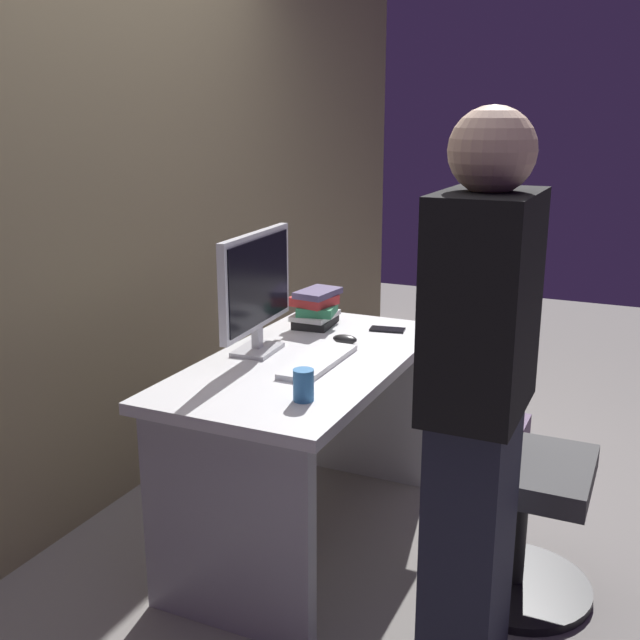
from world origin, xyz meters
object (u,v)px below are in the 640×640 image
book_stack (316,309)px  cell_phone (387,329)px  handbag (508,450)px  cup_near_keyboard (303,385)px  mouse (345,339)px  desk (308,417)px  office_chair (507,475)px  keyboard (319,361)px  monitor (257,286)px  person_at_desk (477,412)px

book_stack → cell_phone: book_stack is taller
cell_phone → handbag: bearing=-62.0°
cup_near_keyboard → book_stack: 0.87m
mouse → desk: bearing=166.1°
office_chair → keyboard: 0.76m
office_chair → monitor: size_ratio=1.74×
mouse → handbag: 1.03m
desk → keyboard: 0.26m
desk → cup_near_keyboard: (-0.40, -0.18, 0.29)m
handbag → cup_near_keyboard: bearing=160.5°
handbag → monitor: bearing=136.1°
desk → mouse: 0.34m
cup_near_keyboard → cell_phone: bearing=2.0°
desk → monitor: 0.53m
book_stack → cup_near_keyboard: bearing=-157.6°
person_at_desk → desk: bearing=55.9°
mouse → book_stack: book_stack is taller
handbag → person_at_desk: bearing=-174.2°
desk → cell_phone: cell_phone is taller
monitor → cell_phone: size_ratio=3.76×
cup_near_keyboard → handbag: bearing=-19.5°
office_chair → handbag: (0.84, 0.14, -0.29)m
mouse → cup_near_keyboard: 0.64m
keyboard → book_stack: (0.46, 0.22, 0.07)m
person_at_desk → mouse: person_at_desk is taller
office_chair → person_at_desk: 0.65m
monitor → mouse: monitor is taller
desk → handbag: bearing=-36.4°
cup_near_keyboard → monitor: bearing=44.5°
handbag → office_chair: bearing=-170.3°
person_at_desk → handbag: size_ratio=4.34×
cup_near_keyboard → handbag: cup_near_keyboard is taller
monitor → cup_near_keyboard: (-0.38, -0.38, -0.21)m
desk → office_chair: size_ratio=1.41×
monitor → book_stack: monitor is taller
office_chair → book_stack: 1.08m
person_at_desk → mouse: 1.01m
office_chair → monitor: bearing=90.3°
monitor → mouse: (0.24, -0.26, -0.24)m
cup_near_keyboard → mouse: bearing=11.0°
office_chair → keyboard: bearing=93.5°
office_chair → mouse: 0.81m
office_chair → person_at_desk: (-0.50, 0.01, 0.41)m
cup_near_keyboard → book_stack: bearing=22.4°
office_chair → cup_near_keyboard: office_chair is taller
desk → book_stack: size_ratio=5.99×
person_at_desk → handbag: person_at_desk is taller
keyboard → cup_near_keyboard: size_ratio=4.19×
cell_phone → handbag: (0.36, -0.47, -0.61)m
mouse → cell_phone: (0.24, -0.09, -0.01)m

